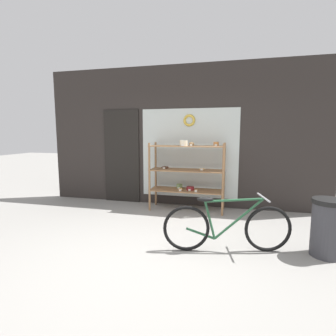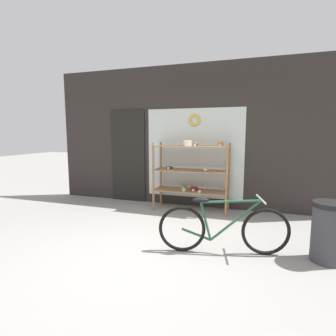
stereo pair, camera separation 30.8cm
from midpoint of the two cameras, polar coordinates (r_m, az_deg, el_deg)
name	(u,v)px [view 1 (the left image)]	position (r m, az deg, el deg)	size (l,w,h in m)	color
ground_plane	(141,255)	(3.63, -8.41, -18.36)	(30.00, 30.00, 0.00)	gray
storefront_facade	(179,138)	(5.72, 0.82, 6.57)	(6.15, 0.13, 3.02)	#2D2826
display_case	(187,170)	(5.34, 2.51, -0.37)	(1.51, 0.49, 1.44)	#8E6642
bicycle	(226,227)	(3.64, 10.21, -12.50)	(1.68, 0.54, 0.76)	black
trash_bin	(328,226)	(3.91, 29.49, -10.91)	(0.40, 0.40, 0.75)	#38383D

